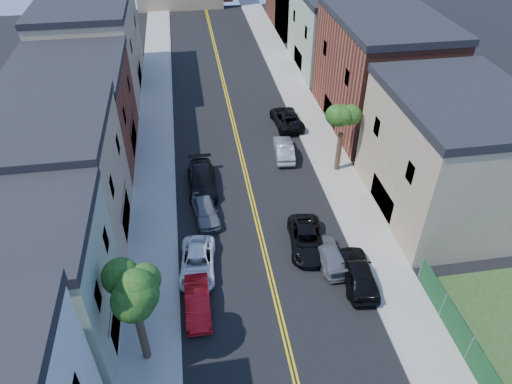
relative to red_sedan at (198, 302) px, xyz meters
name	(u,v)px	position (x,y,z in m)	size (l,w,h in m)	color
sidewalk_left	(154,127)	(-3.01, 23.14, -0.62)	(3.20, 100.00, 0.15)	gray
sidewalk_right	(308,115)	(12.79, 23.14, -0.62)	(3.20, 100.00, 0.15)	gray
curb_left	(172,125)	(-1.26, 23.14, -0.62)	(0.30, 100.00, 0.15)	gray
curb_right	(292,116)	(11.04, 23.14, -0.62)	(0.30, 100.00, 0.15)	gray
bldg_left_palegrn	(19,293)	(-9.11, -0.86, 3.55)	(9.00, 8.00, 8.50)	gray
bldg_left_tan_near	(50,187)	(-9.11, 8.14, 3.80)	(9.00, 10.00, 9.00)	#998466
bldg_left_brick	(76,115)	(-9.11, 19.14, 3.30)	(9.00, 12.00, 8.00)	brown
bldg_left_tan_far	(93,48)	(-9.11, 33.14, 4.05)	(9.00, 16.00, 9.50)	#998466
bldg_right_tan	(448,159)	(18.89, 7.14, 3.80)	(9.00, 12.00, 9.00)	#998466
bldg_right_brick	(379,74)	(18.89, 21.14, 4.30)	(9.00, 14.00, 10.00)	brown
bldg_right_palegrn	(336,33)	(18.89, 35.14, 3.55)	(9.00, 12.00, 8.50)	gray
fence_right	(484,374)	(14.39, -7.36, 0.40)	(0.04, 15.00, 1.90)	#143F1E
tree_left_mid	(129,277)	(-2.99, -2.85, 5.89)	(5.20, 5.20, 9.29)	#3E291F
tree_right_far	(344,111)	(12.81, 13.15, 5.06)	(4.40, 4.40, 8.03)	#3E291F
red_sedan	(198,302)	(0.00, 0.00, 0.00)	(1.48, 4.24, 1.40)	#B10B12
white_pickup	(198,263)	(0.19, 3.29, -0.02)	(2.27, 4.92, 1.37)	white
grey_car_left	(205,210)	(1.09, 8.56, 0.03)	(1.71, 4.26, 1.45)	slate
black_car_left	(202,180)	(1.09, 12.34, 0.11)	(2.28, 5.60, 1.63)	black
grey_car_right	(329,255)	(9.06, 2.66, -0.06)	(1.78, 4.38, 1.27)	slate
black_car_right	(358,273)	(10.39, 0.64, 0.14)	(1.98, 4.92, 1.68)	black
silver_car_right	(284,149)	(8.69, 16.01, 0.04)	(1.56, 4.48, 1.48)	#A1A3A8
dark_car_right_far	(287,118)	(10.12, 21.58, 0.05)	(2.48, 5.37, 1.49)	black
black_suv_lane	(307,239)	(7.89, 4.30, 0.01)	(2.34, 5.07, 1.41)	black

